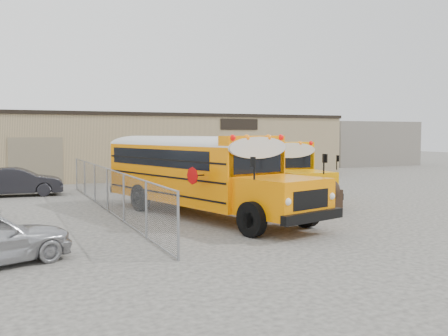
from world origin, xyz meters
name	(u,v)px	position (x,y,z in m)	size (l,w,h in m)	color
ground	(268,212)	(0.00, 0.00, 0.00)	(120.00, 120.00, 0.00)	#403E3B
warehouse	(141,145)	(0.00, 19.99, 2.37)	(30.20, 10.20, 4.67)	tan
chainlink_fence	(107,190)	(-6.00, 3.00, 0.90)	(0.07, 18.07, 1.81)	gray
distant_building_right	(356,143)	(24.00, 24.00, 2.20)	(10.00, 8.00, 4.40)	gray
school_bus_left	(118,161)	(-4.67, 6.97, 1.86)	(5.46, 11.27, 3.21)	orange
school_bus_right	(218,159)	(2.25, 10.27, 1.68)	(3.24, 10.02, 2.90)	#FFA100
tarp_bundle	(327,195)	(2.25, -0.97, 0.72)	(1.03, 1.03, 1.40)	black
car_dark	(18,182)	(-9.23, 9.95, 0.74)	(1.56, 4.47, 1.47)	black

